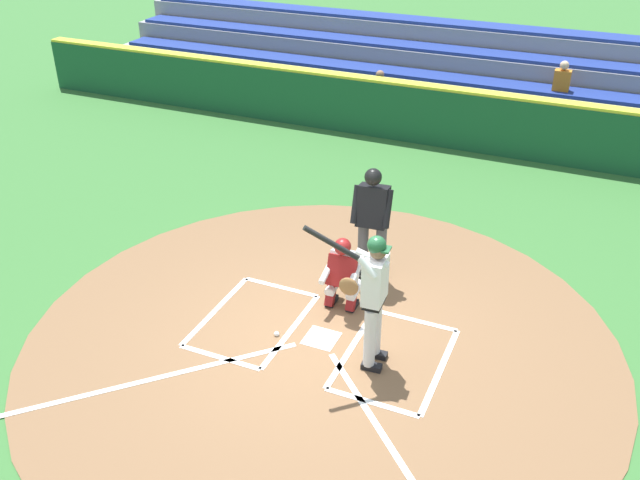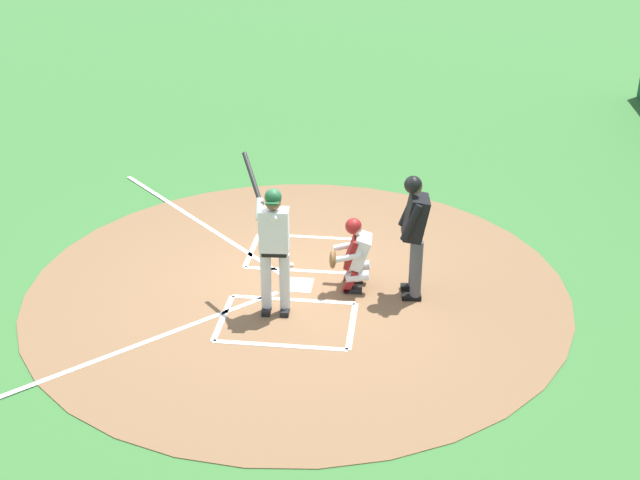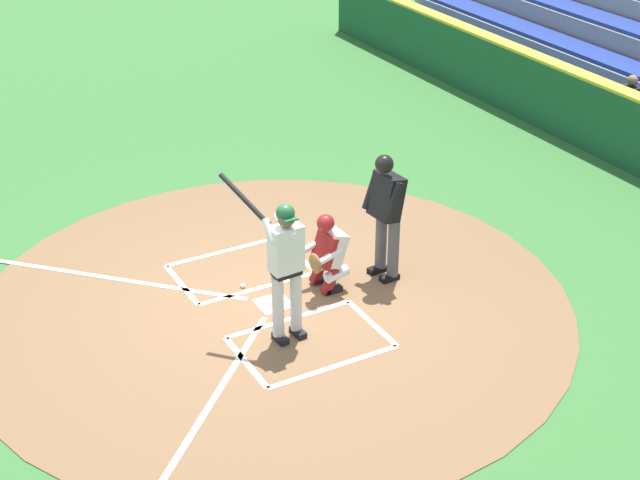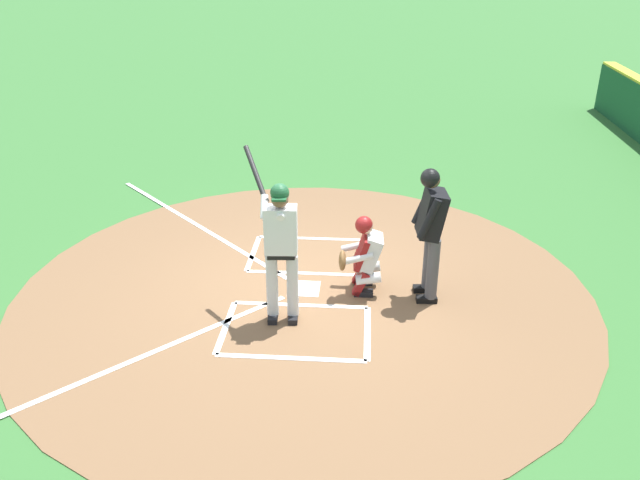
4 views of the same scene
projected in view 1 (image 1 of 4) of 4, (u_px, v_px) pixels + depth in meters
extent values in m
plane|color=#387033|center=(321.00, 339.00, 9.46)|extent=(120.00, 120.00, 0.00)
cylinder|color=brown|center=(321.00, 339.00, 9.45)|extent=(8.00, 8.00, 0.01)
cube|color=white|center=(321.00, 338.00, 9.45)|extent=(0.44, 0.44, 0.01)
cube|color=white|center=(415.00, 320.00, 9.80)|extent=(1.20, 0.08, 0.01)
cube|color=white|center=(372.00, 402.00, 8.37)|extent=(1.20, 0.08, 0.01)
cube|color=white|center=(352.00, 347.00, 9.29)|extent=(0.08, 1.80, 0.01)
cube|color=white|center=(440.00, 370.00, 8.88)|extent=(0.08, 1.80, 0.01)
cube|color=white|center=(281.00, 287.00, 10.53)|extent=(1.20, 0.08, 0.01)
cube|color=white|center=(220.00, 357.00, 9.10)|extent=(1.20, 0.08, 0.01)
cube|color=white|center=(291.00, 330.00, 9.61)|extent=(0.08, 1.80, 0.01)
cube|color=white|center=(216.00, 310.00, 10.02)|extent=(0.08, 1.80, 0.01)
cube|color=white|center=(95.00, 393.00, 8.51)|extent=(3.73, 3.73, 0.01)
cylinder|color=silver|center=(376.00, 326.00, 8.89)|extent=(0.15, 0.15, 0.84)
cube|color=black|center=(377.00, 355.00, 9.10)|extent=(0.27, 0.14, 0.09)
cylinder|color=silver|center=(370.00, 338.00, 8.67)|extent=(0.15, 0.15, 0.84)
cube|color=black|center=(371.00, 367.00, 8.89)|extent=(0.27, 0.14, 0.09)
cube|color=black|center=(374.00, 301.00, 8.55)|extent=(0.24, 0.35, 0.10)
cube|color=white|center=(375.00, 280.00, 8.39)|extent=(0.26, 0.41, 0.60)
sphere|color=brown|center=(378.00, 251.00, 8.18)|extent=(0.21, 0.21, 0.21)
sphere|color=#1E512D|center=(377.00, 245.00, 8.15)|extent=(0.23, 0.23, 0.23)
cube|color=#1E512D|center=(386.00, 249.00, 8.14)|extent=(0.12, 0.18, 0.02)
cylinder|color=white|center=(372.00, 258.00, 8.28)|extent=(0.43, 0.12, 0.21)
cylinder|color=white|center=(367.00, 267.00, 8.11)|extent=(0.27, 0.11, 0.29)
cylinder|color=black|center=(334.00, 245.00, 7.96)|extent=(0.67, 0.40, 0.53)
cylinder|color=black|center=(364.00, 261.00, 8.11)|extent=(0.10, 0.10, 0.08)
cube|color=black|center=(352.00, 306.00, 10.06)|extent=(0.13, 0.26, 0.09)
cube|color=maroon|center=(352.00, 298.00, 9.95)|extent=(0.13, 0.25, 0.37)
cylinder|color=silver|center=(354.00, 290.00, 9.99)|extent=(0.16, 0.37, 0.21)
cube|color=black|center=(332.00, 301.00, 10.16)|extent=(0.13, 0.26, 0.09)
cube|color=maroon|center=(331.00, 294.00, 10.05)|extent=(0.13, 0.25, 0.37)
cylinder|color=silver|center=(333.00, 285.00, 10.09)|extent=(0.16, 0.37, 0.21)
cube|color=silver|center=(344.00, 267.00, 9.88)|extent=(0.41, 0.37, 0.52)
cube|color=maroon|center=(342.00, 271.00, 9.79)|extent=(0.43, 0.23, 0.46)
sphere|color=tan|center=(343.00, 247.00, 9.64)|extent=(0.21, 0.21, 0.21)
sphere|color=maroon|center=(343.00, 247.00, 9.62)|extent=(0.24, 0.24, 0.24)
cylinder|color=silver|center=(354.00, 277.00, 9.69)|extent=(0.10, 0.45, 0.20)
cylinder|color=silver|center=(327.00, 272.00, 9.82)|extent=(0.10, 0.45, 0.20)
ellipsoid|color=brown|center=(349.00, 287.00, 9.54)|extent=(0.28, 0.11, 0.28)
cylinder|color=#4C4C51|center=(381.00, 250.00, 10.51)|extent=(0.16, 0.16, 0.86)
cube|color=black|center=(379.00, 278.00, 10.70)|extent=(0.15, 0.29, 0.09)
cylinder|color=#4C4C51|center=(363.00, 247.00, 10.59)|extent=(0.16, 0.16, 0.86)
cube|color=black|center=(361.00, 275.00, 10.78)|extent=(0.15, 0.29, 0.09)
cube|color=black|center=(373.00, 206.00, 10.15)|extent=(0.47, 0.40, 0.66)
sphere|color=brown|center=(373.00, 178.00, 9.89)|extent=(0.22, 0.22, 0.22)
sphere|color=black|center=(373.00, 177.00, 9.86)|extent=(0.25, 0.25, 0.25)
cylinder|color=black|center=(388.00, 209.00, 10.01)|extent=(0.12, 0.29, 0.56)
cylinder|color=black|center=(356.00, 204.00, 10.14)|extent=(0.12, 0.29, 0.56)
sphere|color=white|center=(277.00, 334.00, 9.50)|extent=(0.07, 0.07, 0.07)
cube|color=#19512D|center=(459.00, 120.00, 15.12)|extent=(22.00, 0.36, 1.25)
cube|color=yellow|center=(462.00, 90.00, 14.79)|extent=(22.00, 0.32, 0.06)
cube|color=gray|center=(468.00, 122.00, 16.13)|extent=(20.00, 0.85, 0.45)
cube|color=navy|center=(469.00, 111.00, 16.00)|extent=(19.60, 0.72, 0.08)
cube|color=gray|center=(477.00, 102.00, 16.69)|extent=(20.00, 0.85, 0.90)
cube|color=navy|center=(480.00, 82.00, 16.45)|extent=(19.60, 0.72, 0.08)
cube|color=gray|center=(486.00, 83.00, 17.26)|extent=(20.00, 0.85, 1.35)
cube|color=navy|center=(489.00, 54.00, 16.90)|extent=(19.60, 0.72, 0.08)
cube|color=gray|center=(494.00, 65.00, 17.82)|extent=(20.00, 0.85, 1.80)
cube|color=navy|center=(499.00, 28.00, 17.36)|extent=(19.60, 0.72, 0.08)
cube|color=orange|center=(562.00, 80.00, 15.64)|extent=(0.36, 0.22, 0.46)
sphere|color=beige|center=(565.00, 65.00, 15.47)|extent=(0.20, 0.20, 0.20)
cube|color=black|center=(379.00, 89.00, 16.58)|extent=(0.36, 0.22, 0.46)
sphere|color=#9E7051|center=(380.00, 75.00, 16.41)|extent=(0.20, 0.20, 0.20)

